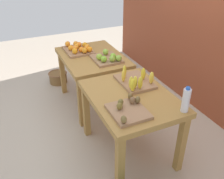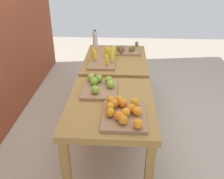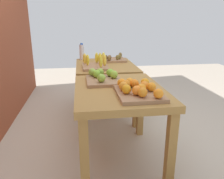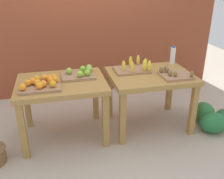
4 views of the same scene
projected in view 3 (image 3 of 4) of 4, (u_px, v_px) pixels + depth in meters
The scene contains 9 objects.
ground_plane at pixel (111, 132), 2.79m from camera, with size 8.00×8.00×0.00m, color #B9AA96.
display_table_left at pixel (119, 99), 2.07m from camera, with size 1.04×0.80×0.75m.
display_table_right at pixel (105, 72), 3.13m from camera, with size 1.04×0.80×0.75m.
orange_bin at pixel (138, 90), 1.83m from camera, with size 0.45×0.36×0.11m.
apple_bin at pixel (103, 78), 2.23m from camera, with size 0.41×0.34×0.11m.
banana_crate at pixel (96, 64), 2.89m from camera, with size 0.44×0.32×0.17m.
kiwi_bin at pixel (114, 59), 3.34m from camera, with size 0.36×0.33×0.10m.
water_bottle at pixel (82, 52), 3.43m from camera, with size 0.07×0.07×0.25m.
watermelon_pile at pixel (114, 88), 4.10m from camera, with size 0.65×0.67×0.28m.
Camera 3 is at (-2.48, 0.34, 1.34)m, focal length 35.70 mm.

